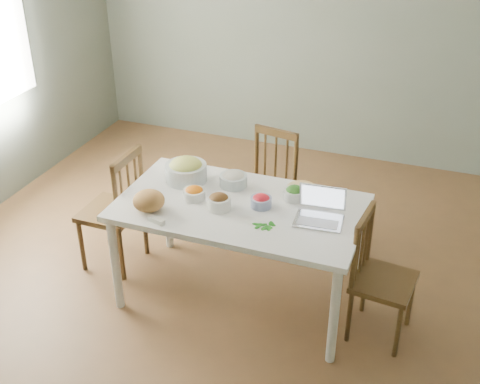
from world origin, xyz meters
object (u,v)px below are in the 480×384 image
(dining_table, at_px, (240,252))
(chair_left, at_px, (111,209))
(bread_boule, at_px, (149,201))
(laptop, at_px, (319,208))
(bowl_squash, at_px, (186,170))
(chair_far, at_px, (265,191))
(chair_right, at_px, (385,279))

(dining_table, distance_m, chair_left, 1.08)
(bread_boule, distance_m, laptop, 1.12)
(bowl_squash, bearing_deg, chair_far, 53.89)
(chair_right, height_order, bowl_squash, bowl_squash)
(dining_table, height_order, bowl_squash, bowl_squash)
(bowl_squash, bearing_deg, laptop, -11.92)
(dining_table, height_order, chair_right, chair_right)
(chair_far, distance_m, chair_left, 1.22)
(bowl_squash, bearing_deg, chair_right, -8.73)
(chair_far, xyz_separation_m, bowl_squash, (-0.41, -0.57, 0.39))
(dining_table, relative_size, chair_right, 1.85)
(laptop, bearing_deg, dining_table, 172.84)
(chair_far, relative_size, bowl_squash, 3.16)
(chair_far, distance_m, chair_right, 1.34)
(bread_boule, bearing_deg, chair_right, 8.43)
(bowl_squash, bearing_deg, chair_left, -167.73)
(chair_far, xyz_separation_m, chair_left, (-1.00, -0.69, 0.01))
(dining_table, bearing_deg, bread_boule, -153.84)
(laptop, bearing_deg, chair_right, -5.93)
(chair_far, height_order, bread_boule, chair_far)
(dining_table, height_order, chair_far, chair_far)
(chair_far, bearing_deg, laptop, -41.38)
(chair_far, bearing_deg, chair_right, -26.04)
(chair_left, distance_m, laptop, 1.67)
(dining_table, xyz_separation_m, bowl_squash, (-0.48, 0.19, 0.47))
(dining_table, height_order, chair_left, chair_left)
(chair_left, relative_size, laptop, 3.17)
(chair_left, relative_size, chair_right, 1.08)
(dining_table, xyz_separation_m, chair_left, (-1.07, 0.06, 0.10))
(laptop, bearing_deg, bowl_squash, 163.56)
(dining_table, bearing_deg, laptop, -2.64)
(chair_left, bearing_deg, chair_right, 87.82)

